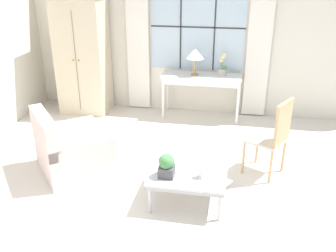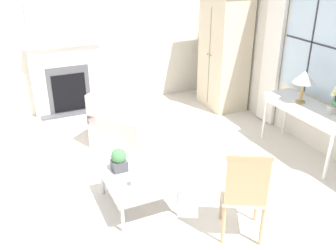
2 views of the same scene
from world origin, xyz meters
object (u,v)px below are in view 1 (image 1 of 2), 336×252
object	(u,v)px
table_lamp	(195,55)
potted_orchid	(222,67)
armoire	(83,54)
pillar_candle	(202,172)
console_table	(202,80)
coffee_table	(189,174)
armchair_upholstered	(71,152)
potted_plant_small	(167,165)
side_chair_wooden	(274,134)

from	to	relation	value
table_lamp	potted_orchid	xyz separation A→B (m)	(0.46, 0.10, -0.21)
potted_orchid	armoire	bearing A→B (deg)	-177.66
pillar_candle	table_lamp	bearing A→B (deg)	98.91
console_table	potted_orchid	xyz separation A→B (m)	(0.34, 0.05, 0.24)
coffee_table	table_lamp	bearing A→B (deg)	95.65
armchair_upholstered	potted_plant_small	distance (m)	1.50
potted_plant_small	console_table	bearing A→B (deg)	87.93
armchair_upholstered	side_chair_wooden	size ratio (longest dim) A/B	1.18
armoire	potted_orchid	world-z (taller)	armoire
pillar_candle	potted_plant_small	bearing A→B (deg)	-174.27
side_chair_wooden	pillar_candle	bearing A→B (deg)	-133.07
armchair_upholstered	coffee_table	xyz separation A→B (m)	(1.61, -0.39, 0.07)
armoire	armchair_upholstered	size ratio (longest dim) A/B	1.72
potted_orchid	armchair_upholstered	world-z (taller)	potted_orchid
armoire	table_lamp	size ratio (longest dim) A/B	4.57
console_table	potted_plant_small	xyz separation A→B (m)	(-0.10, -2.74, -0.17)
console_table	table_lamp	distance (m)	0.47
coffee_table	pillar_candle	distance (m)	0.22
armchair_upholstered	side_chair_wooden	world-z (taller)	side_chair_wooden
armoire	potted_orchid	size ratio (longest dim) A/B	5.32
side_chair_wooden	pillar_candle	size ratio (longest dim) A/B	6.79
coffee_table	potted_plant_small	distance (m)	0.33
armoire	pillar_candle	xyz separation A→B (m)	(2.42, -2.65, -0.61)
potted_plant_small	potted_orchid	bearing A→B (deg)	81.14
console_table	side_chair_wooden	bearing A→B (deg)	-59.07
armoire	side_chair_wooden	distance (m)	3.72
pillar_candle	armchair_upholstered	bearing A→B (deg)	164.18
console_table	armchair_upholstered	size ratio (longest dim) A/B	1.11
table_lamp	potted_plant_small	xyz separation A→B (m)	(0.02, -2.68, -0.62)
armoire	table_lamp	distance (m)	2.01
coffee_table	pillar_candle	world-z (taller)	pillar_candle
potted_orchid	coffee_table	distance (m)	2.71
potted_orchid	side_chair_wooden	size ratio (longest dim) A/B	0.38
potted_plant_small	pillar_candle	xyz separation A→B (m)	(0.39, 0.04, -0.07)
table_lamp	pillar_candle	size ratio (longest dim) A/B	3.01
console_table	coffee_table	size ratio (longest dim) A/B	1.58
armchair_upholstered	potted_orchid	bearing A→B (deg)	51.04
armoire	armchair_upholstered	xyz separation A→B (m)	(0.65, -2.15, -0.79)
side_chair_wooden	pillar_candle	xyz separation A→B (m)	(-0.81, -0.86, -0.14)
table_lamp	potted_plant_small	world-z (taller)	table_lamp
potted_plant_small	pillar_candle	world-z (taller)	potted_plant_small
armchair_upholstered	side_chair_wooden	distance (m)	2.62
table_lamp	potted_orchid	size ratio (longest dim) A/B	1.16
potted_orchid	side_chair_wooden	xyz separation A→B (m)	(0.76, -1.89, -0.34)
table_lamp	pillar_candle	world-z (taller)	table_lamp
armoire	side_chair_wooden	xyz separation A→B (m)	(3.23, -1.79, -0.47)
console_table	armchair_upholstered	xyz separation A→B (m)	(-1.48, -2.20, -0.42)
armoire	console_table	distance (m)	2.16
table_lamp	armchair_upholstered	size ratio (longest dim) A/B	0.38
console_table	coffee_table	distance (m)	2.61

